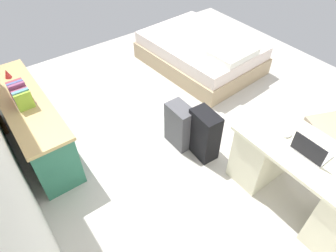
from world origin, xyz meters
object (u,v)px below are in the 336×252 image
at_px(computer_mouse, 288,135).
at_px(desk, 302,179).
at_px(laptop, 310,151).
at_px(figurine_small, 7,74).
at_px(bed, 201,53).
at_px(office_chair, 336,131).
at_px(credenza, 33,123).
at_px(suitcase_spare_grey, 180,126).
at_px(suitcase_black, 204,134).

bearing_deg(computer_mouse, desk, 177.92).
height_order(laptop, figurine_small, laptop).
relative_size(bed, figurine_small, 18.08).
xyz_separation_m(bed, figurine_small, (0.33, 2.86, 0.54)).
distance_m(office_chair, figurine_small, 3.94).
xyz_separation_m(desk, figurine_small, (2.97, 1.87, 0.39)).
bearing_deg(office_chair, bed, -2.57).
distance_m(desk, bed, 2.82).
bearing_deg(credenza, laptop, -142.34).
bearing_deg(office_chair, suitcase_spare_grey, 46.60).
bearing_deg(laptop, figurine_small, 32.17).
relative_size(credenza, suitcase_black, 2.84).
relative_size(suitcase_black, figurine_small, 5.76).
height_order(suitcase_black, figurine_small, figurine_small).
relative_size(suitcase_spare_grey, laptop, 1.86).
height_order(desk, suitcase_black, desk).
bearing_deg(credenza, suitcase_spare_grey, -125.20).
bearing_deg(bed, suitcase_spare_grey, 131.02).
relative_size(office_chair, suitcase_black, 1.48).
height_order(bed, suitcase_black, suitcase_black).
xyz_separation_m(office_chair, credenza, (2.25, 2.75, -0.06)).
relative_size(bed, suitcase_spare_grey, 3.44).
bearing_deg(desk, credenza, 37.64).
bearing_deg(bed, office_chair, 177.43).
bearing_deg(office_chair, desk, 101.05).
bearing_deg(bed, suitcase_black, 139.89).
bearing_deg(figurine_small, computer_mouse, -144.78).
bearing_deg(suitcase_black, credenza, 52.98).
xyz_separation_m(suitcase_black, figurine_small, (1.87, 1.57, 0.46)).
xyz_separation_m(credenza, laptop, (-2.39, -1.84, 0.44)).
distance_m(bed, laptop, 2.85).
height_order(credenza, figurine_small, figurine_small).
distance_m(desk, figurine_small, 3.53).
xyz_separation_m(suitcase_black, computer_mouse, (-0.80, -0.32, 0.45)).
xyz_separation_m(desk, computer_mouse, (0.30, -0.01, 0.38)).
distance_m(suitcase_black, computer_mouse, 0.97).
bearing_deg(office_chair, figurine_small, 44.53).
relative_size(office_chair, laptop, 3.02).
distance_m(office_chair, bed, 2.47).
height_order(suitcase_spare_grey, laptop, laptop).
bearing_deg(desk, computer_mouse, -2.31).
distance_m(desk, suitcase_black, 1.14).
xyz_separation_m(computer_mouse, figurine_small, (2.67, 1.89, 0.01)).
bearing_deg(office_chair, laptop, 98.21).
height_order(suitcase_spare_grey, computer_mouse, computer_mouse).
bearing_deg(computer_mouse, laptop, 170.98).
xyz_separation_m(desk, laptop, (0.04, 0.03, 0.41)).
relative_size(desk, computer_mouse, 14.43).
height_order(office_chair, computer_mouse, office_chair).
bearing_deg(computer_mouse, figurine_small, 35.45).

